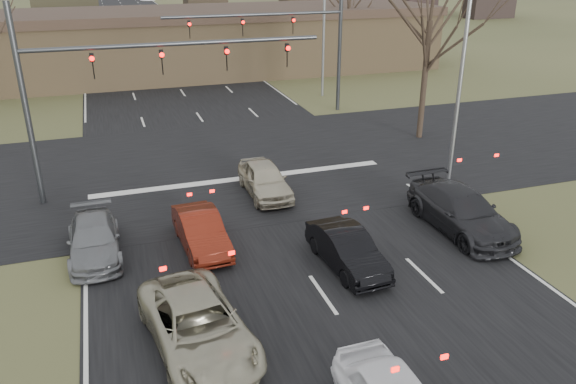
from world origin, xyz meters
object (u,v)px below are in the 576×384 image
mast_arm_near (110,76)px  streetlight_right_near (460,56)px  car_red_ahead (201,231)px  building (192,42)px  streetlight_right_far (322,16)px  car_black_hatch (347,249)px  mast_arm_far (298,33)px  car_silver_ahead (265,179)px  car_charcoal_sedan (461,211)px  car_grey_ahead (94,239)px  car_silver_suv (198,326)px

mast_arm_near → streetlight_right_near: (14.05, -3.00, 0.51)m
car_red_ahead → building: bearing=77.7°
streetlight_right_far → car_black_hatch: streetlight_right_far is taller
streetlight_right_far → mast_arm_far: bearing=-128.1°
mast_arm_far → streetlight_right_far: 5.12m
streetlight_right_near → streetlight_right_far: size_ratio=1.00×
building → car_silver_ahead: building is taller
car_charcoal_sedan → car_red_ahead: 9.59m
mast_arm_far → car_grey_ahead: size_ratio=2.66×
car_black_hatch → mast_arm_far: bearing=72.0°
streetlight_right_near → car_silver_suv: streetlight_right_near is taller
car_red_ahead → streetlight_right_near: bearing=10.4°
car_silver_suv → car_grey_ahead: 6.52m
car_silver_suv → car_charcoal_sedan: bearing=12.2°
building → streetlight_right_far: bearing=-56.4°
streetlight_right_near → car_silver_ahead: size_ratio=2.45×
car_charcoal_sedan → car_red_ahead: bearing=169.4°
streetlight_right_far → car_grey_ahead: bearing=-129.4°
streetlight_right_near → car_black_hatch: streetlight_right_near is taller
streetlight_right_near → car_charcoal_sedan: (-2.32, -4.50, -4.83)m
building → car_red_ahead: (-4.94, -30.85, -2.02)m
mast_arm_near → car_red_ahead: size_ratio=3.10×
streetlight_right_near → car_red_ahead: 13.07m
building → car_black_hatch: (-0.64, -33.67, -2.03)m
streetlight_right_far → car_black_hatch: 24.53m
streetlight_right_far → car_silver_suv: (-13.32, -25.26, -4.90)m
car_black_hatch → car_grey_ahead: (-7.86, 3.43, -0.03)m
mast_arm_far → car_silver_suv: bearing=-115.6°
car_silver_suv → car_charcoal_sedan: size_ratio=0.95×
building → car_silver_ahead: 27.12m
streetlight_right_near → car_charcoal_sedan: size_ratio=1.91×
car_red_ahead → car_silver_ahead: (3.44, 3.85, 0.05)m
mast_arm_near → car_black_hatch: bearing=-52.8°
car_silver_suv → car_grey_ahead: car_silver_suv is taller
car_silver_suv → car_silver_ahead: (4.50, 9.26, 0.01)m
streetlight_right_far → car_grey_ahead: (-15.82, -19.24, -4.98)m
car_grey_ahead → mast_arm_near: bearing=75.9°
car_silver_suv → car_black_hatch: (5.36, 2.59, -0.05)m
streetlight_right_near → car_silver_ahead: bearing=173.2°
mast_arm_far → car_red_ahead: bearing=-119.9°
car_black_hatch → car_charcoal_sedan: 5.27m
streetlight_right_far → car_silver_ahead: streetlight_right_far is taller
car_grey_ahead → car_silver_ahead: car_silver_ahead is taller
mast_arm_far → car_silver_ahead: bearing=-115.3°
car_charcoal_sedan → car_silver_ahead: (-6.00, 5.50, -0.06)m
car_charcoal_sedan → car_grey_ahead: size_ratio=1.25×
building → car_silver_suv: building is taller
streetlight_right_far → car_red_ahead: bearing=-121.7°
car_grey_ahead → streetlight_right_far: bearing=50.1°
car_silver_ahead → building: bearing=86.7°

